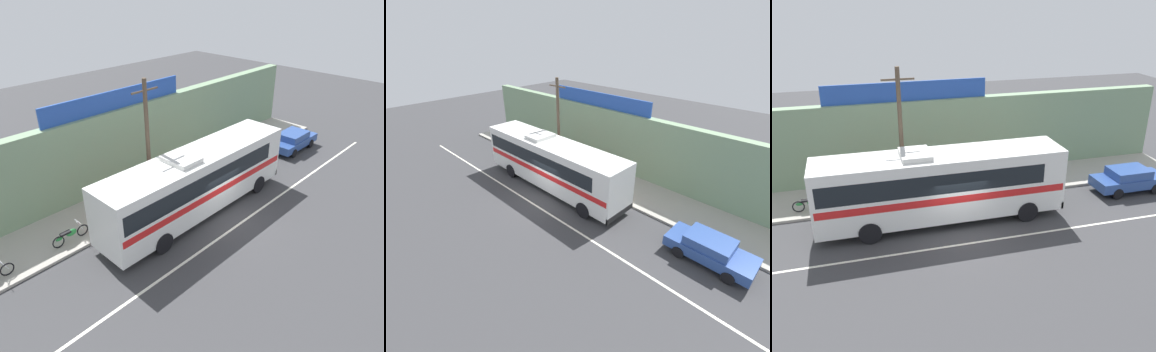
{
  "view_description": "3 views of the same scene",
  "coord_description": "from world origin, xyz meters",
  "views": [
    {
      "loc": [
        -13.44,
        -10.14,
        11.7
      ],
      "look_at": [
        -0.48,
        2.21,
        1.96
      ],
      "focal_mm": 35.03,
      "sensor_mm": 36.0,
      "label": 1
    },
    {
      "loc": [
        13.18,
        -10.02,
        10.47
      ],
      "look_at": [
        1.6,
        1.87,
        1.68
      ],
      "focal_mm": 26.44,
      "sensor_mm": 36.0,
      "label": 2
    },
    {
      "loc": [
        -4.62,
        -16.74,
        10.62
      ],
      "look_at": [
        0.79,
        2.75,
        1.79
      ],
      "focal_mm": 39.9,
      "sensor_mm": 36.0,
      "label": 3
    }
  ],
  "objects": [
    {
      "name": "pedestrian_far_right",
      "position": [
        -4.34,
        5.18,
        1.16
      ],
      "size": [
        0.3,
        0.48,
        1.75
      ],
      "color": "brown",
      "rests_on": "sidewalk_slab"
    },
    {
      "name": "utility_pole",
      "position": [
        -2.22,
        3.68,
        3.87
      ],
      "size": [
        1.6,
        0.22,
        7.2
      ],
      "color": "brown",
      "rests_on": "sidewalk_slab"
    },
    {
      "name": "parked_car",
      "position": [
        10.42,
        2.18,
        0.74
      ],
      "size": [
        4.21,
        1.83,
        1.37
      ],
      "color": "#2D4C93",
      "rests_on": "ground_plane"
    },
    {
      "name": "pedestrian_far_left",
      "position": [
        0.42,
        5.56,
        1.09
      ],
      "size": [
        0.3,
        0.48,
        1.64
      ],
      "color": "black",
      "rests_on": "sidewalk_slab"
    },
    {
      "name": "intercity_bus",
      "position": [
        -0.75,
        1.64,
        2.07
      ],
      "size": [
        12.04,
        2.62,
        3.78
      ],
      "color": "white",
      "rests_on": "ground_plane"
    },
    {
      "name": "motorcycle_blue",
      "position": [
        -6.99,
        4.18,
        0.57
      ],
      "size": [
        1.93,
        0.56,
        0.94
      ],
      "color": "black",
      "rests_on": "sidewalk_slab"
    },
    {
      "name": "sidewalk_slab",
      "position": [
        0.0,
        5.2,
        0.07
      ],
      "size": [
        30.0,
        3.6,
        0.14
      ],
      "primitive_type": "cube",
      "color": "#A8A399",
      "rests_on": "ground_plane"
    },
    {
      "name": "storefront_billboard",
      "position": [
        -1.35,
        7.35,
        5.35
      ],
      "size": [
        9.39,
        0.12,
        1.1
      ],
      "primitive_type": "cube",
      "color": "#234CAD",
      "rests_on": "storefront_facade"
    },
    {
      "name": "ground_plane",
      "position": [
        0.0,
        0.0,
        0.0
      ],
      "size": [
        70.0,
        70.0,
        0.0
      ],
      "primitive_type": "plane",
      "color": "#3A3A3D"
    },
    {
      "name": "storefront_facade",
      "position": [
        0.0,
        7.35,
        2.4
      ],
      "size": [
        30.0,
        0.7,
        4.8
      ],
      "primitive_type": "cube",
      "color": "gray",
      "rests_on": "ground_plane"
    },
    {
      "name": "road_center_stripe",
      "position": [
        0.0,
        -0.8,
        0.0
      ],
      "size": [
        30.0,
        0.14,
        0.01
      ],
      "primitive_type": "cube",
      "color": "silver",
      "rests_on": "ground_plane"
    }
  ]
}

